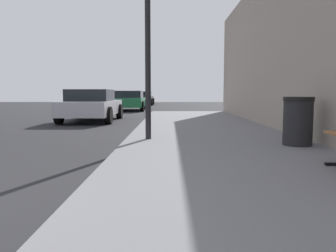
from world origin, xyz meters
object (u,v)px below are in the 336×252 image
Objects in this scene: car_green at (130,100)px; car_silver at (92,105)px; car_black at (143,98)px; trash_bin at (298,121)px.

car_silver is at bearing -93.82° from car_green.
car_green is at bearing -90.30° from car_black.
car_green is (-4.99, 15.36, 0.04)m from trash_bin.
car_silver and car_black have the same top height.
car_green is (0.55, 8.24, 0.00)m from car_silver.
car_green is 9.72m from car_black.
trash_bin is 16.15m from car_green.
car_green is 1.01× the size of car_black.
car_black is (0.05, 9.72, -0.00)m from car_green.
car_silver is 17.97m from car_black.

